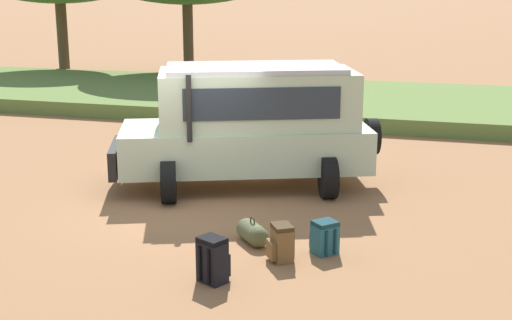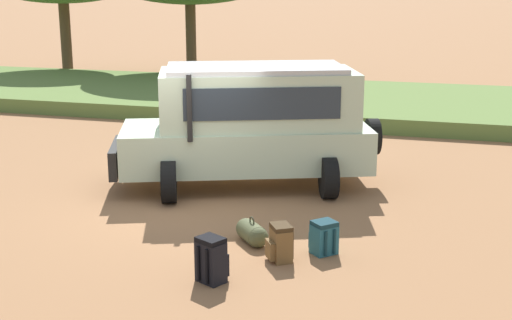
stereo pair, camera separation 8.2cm
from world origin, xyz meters
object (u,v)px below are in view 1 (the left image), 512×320
(backpack_beside_front_wheel, at_px, (324,237))
(backpack_near_rear_wheel, at_px, (213,260))
(backpack_cluster_center, at_px, (281,243))
(duffel_bag_low_black_case, at_px, (252,233))
(safari_vehicle, at_px, (250,123))

(backpack_beside_front_wheel, relative_size, backpack_near_rear_wheel, 0.79)
(backpack_cluster_center, xyz_separation_m, duffel_bag_low_black_case, (-0.61, 0.59, -0.11))
(backpack_cluster_center, bearing_deg, duffel_bag_low_black_case, 135.97)
(safari_vehicle, relative_size, backpack_beside_front_wheel, 10.38)
(backpack_cluster_center, bearing_deg, backpack_beside_front_wheel, 39.11)
(safari_vehicle, relative_size, backpack_near_rear_wheel, 8.25)
(backpack_cluster_center, xyz_separation_m, backpack_near_rear_wheel, (-0.74, -0.99, 0.04))
(backpack_near_rear_wheel, xyz_separation_m, duffel_bag_low_black_case, (0.12, 1.59, -0.15))
(safari_vehicle, distance_m, duffel_bag_low_black_case, 3.39)
(backpack_beside_front_wheel, bearing_deg, safari_vehicle, 123.14)
(backpack_cluster_center, height_order, duffel_bag_low_black_case, backpack_cluster_center)
(safari_vehicle, xyz_separation_m, backpack_near_rear_wheel, (0.78, -4.65, -0.97))
(backpack_beside_front_wheel, height_order, backpack_cluster_center, backpack_cluster_center)
(safari_vehicle, distance_m, backpack_cluster_center, 4.09)
(safari_vehicle, xyz_separation_m, duffel_bag_low_black_case, (0.91, -3.07, -1.13))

